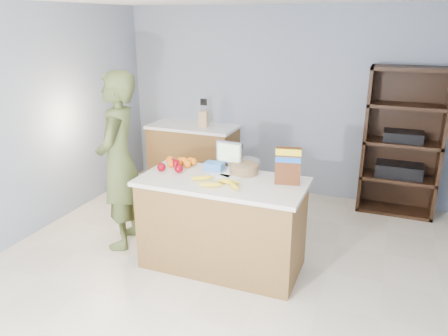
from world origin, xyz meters
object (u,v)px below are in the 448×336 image
at_px(person, 119,162).
at_px(tv, 229,154).
at_px(shelving_unit, 402,144).
at_px(cereal_box, 288,163).
at_px(counter_peninsula, 222,227).

height_order(person, tv, person).
xyz_separation_m(shelving_unit, person, (-2.71, -2.00, 0.06)).
distance_m(shelving_unit, cereal_box, 2.17).
bearing_deg(cereal_box, person, -177.52).
xyz_separation_m(counter_peninsula, shelving_unit, (1.55, 2.05, 0.45)).
distance_m(person, tv, 1.15).
xyz_separation_m(person, cereal_box, (1.75, 0.08, 0.17)).
xyz_separation_m(counter_peninsula, cereal_box, (0.59, 0.12, 0.68)).
relative_size(shelving_unit, cereal_box, 5.34).
xyz_separation_m(counter_peninsula, person, (-1.16, 0.05, 0.51)).
xyz_separation_m(shelving_unit, tv, (-1.60, -1.74, 0.19)).
bearing_deg(tv, counter_peninsula, -81.34).
bearing_deg(person, tv, 85.33).
bearing_deg(tv, shelving_unit, 47.44).
distance_m(counter_peninsula, cereal_box, 0.91).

